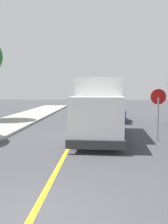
% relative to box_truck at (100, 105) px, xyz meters
% --- Properties ---
extents(ground_plane, '(120.00, 120.00, 0.00)m').
position_rel_box_truck_xyz_m(ground_plane, '(-1.39, -8.88, -1.77)').
color(ground_plane, '#424247').
extents(centre_line_yellow, '(0.16, 56.00, 0.01)m').
position_rel_box_truck_xyz_m(centre_line_yellow, '(-1.39, 1.12, -1.76)').
color(centre_line_yellow, gold).
rests_on(centre_line_yellow, ground).
extents(box_truck, '(2.71, 7.28, 3.20)m').
position_rel_box_truck_xyz_m(box_truck, '(0.00, 0.00, 0.00)').
color(box_truck, silver).
rests_on(box_truck, ground).
extents(parked_car_near, '(1.92, 4.45, 1.67)m').
position_rel_box_truck_xyz_m(parked_car_near, '(1.11, 7.10, -0.97)').
color(parked_car_near, '#2D4793').
rests_on(parked_car_near, ground).
extents(parked_car_mid, '(1.97, 4.47, 1.67)m').
position_rel_box_truck_xyz_m(parked_car_mid, '(0.47, 12.84, -0.97)').
color(parked_car_mid, silver).
rests_on(parked_car_mid, ground).
extents(parked_car_far, '(1.86, 4.43, 1.67)m').
position_rel_box_truck_xyz_m(parked_car_far, '(0.36, 19.48, -0.97)').
color(parked_car_far, black).
rests_on(parked_car_far, ground).
extents(stop_sign, '(0.80, 0.10, 2.65)m').
position_rel_box_truck_xyz_m(stop_sign, '(2.92, -0.89, 0.09)').
color(stop_sign, gray).
rests_on(stop_sign, ground).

